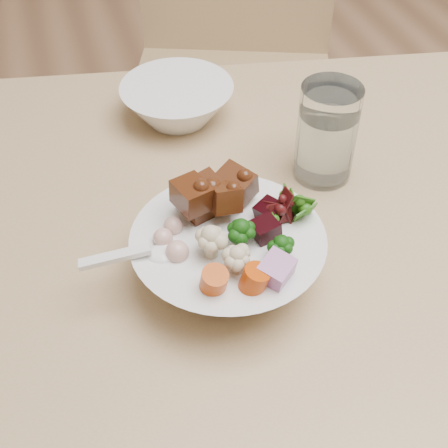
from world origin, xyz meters
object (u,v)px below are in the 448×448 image
(dining_table, at_px, (435,255))
(chair_far, at_px, (233,57))
(water_glass, at_px, (326,136))
(food_bowl, at_px, (229,253))
(side_bowl, at_px, (177,103))

(dining_table, distance_m, chair_far, 0.72)
(water_glass, bearing_deg, food_bowl, -141.38)
(chair_far, xyz_separation_m, food_bowl, (-0.23, -0.72, 0.18))
(side_bowl, bearing_deg, dining_table, -48.59)
(food_bowl, bearing_deg, side_bowl, 86.69)
(water_glass, distance_m, side_bowl, 0.24)
(water_glass, xyz_separation_m, side_bowl, (-0.16, 0.18, -0.03))
(food_bowl, bearing_deg, water_glass, 38.62)
(food_bowl, xyz_separation_m, water_glass, (0.17, 0.14, 0.02))
(dining_table, bearing_deg, chair_far, 104.95)
(chair_far, distance_m, water_glass, 0.62)
(dining_table, distance_m, food_bowl, 0.31)
(dining_table, xyz_separation_m, chair_far, (-0.06, 0.71, -0.08))
(water_glass, height_order, side_bowl, water_glass)
(side_bowl, bearing_deg, food_bowl, -93.31)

